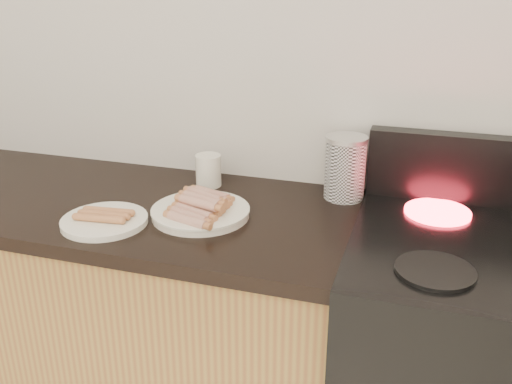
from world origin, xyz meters
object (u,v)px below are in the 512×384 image
(side_plate, at_px, (104,221))
(canister, at_px, (345,167))
(main_plate, at_px, (201,213))
(mug, at_px, (208,170))

(side_plate, distance_m, canister, 0.71)
(side_plate, bearing_deg, main_plate, 28.21)
(canister, xyz_separation_m, mug, (-0.43, -0.03, -0.05))
(canister, bearing_deg, mug, -176.48)
(main_plate, distance_m, side_plate, 0.26)
(mug, bearing_deg, canister, 3.52)
(side_plate, height_order, canister, canister)
(main_plate, relative_size, canister, 1.42)
(mug, bearing_deg, main_plate, -73.73)
(main_plate, distance_m, mug, 0.24)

